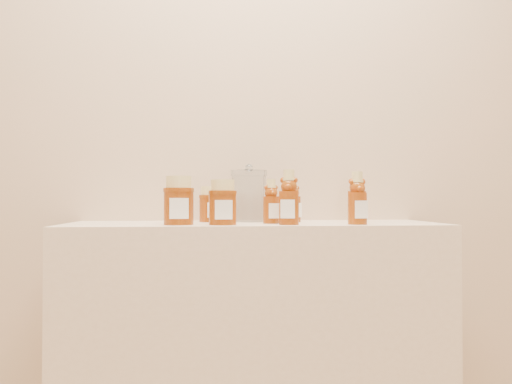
{
  "coord_description": "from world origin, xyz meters",
  "views": [
    {
      "loc": [
        -0.14,
        -0.07,
        0.98
      ],
      "look_at": [
        0.0,
        1.52,
        1.0
      ],
      "focal_mm": 35.0,
      "sensor_mm": 36.0,
      "label": 1
    }
  ],
  "objects_px": {
    "bear_bottle_back_left": "(271,198)",
    "honey_jar_left": "(179,200)",
    "glass_canister": "(249,194)",
    "display_table": "(254,362)",
    "bear_bottle_front_left": "(289,194)"
  },
  "relations": [
    {
      "from": "honey_jar_left",
      "to": "glass_canister",
      "type": "relative_size",
      "value": 0.76
    },
    {
      "from": "glass_canister",
      "to": "honey_jar_left",
      "type": "bearing_deg",
      "value": -139.93
    },
    {
      "from": "bear_bottle_back_left",
      "to": "bear_bottle_front_left",
      "type": "xyz_separation_m",
      "value": [
        0.04,
        -0.08,
        0.01
      ]
    },
    {
      "from": "display_table",
      "to": "honey_jar_left",
      "type": "relative_size",
      "value": 8.19
    },
    {
      "from": "glass_canister",
      "to": "display_table",
      "type": "bearing_deg",
      "value": -83.57
    },
    {
      "from": "bear_bottle_back_left",
      "to": "honey_jar_left",
      "type": "height_order",
      "value": "bear_bottle_back_left"
    },
    {
      "from": "bear_bottle_front_left",
      "to": "bear_bottle_back_left",
      "type": "bearing_deg",
      "value": 134.52
    },
    {
      "from": "display_table",
      "to": "honey_jar_left",
      "type": "bearing_deg",
      "value": -157.62
    },
    {
      "from": "glass_canister",
      "to": "bear_bottle_front_left",
      "type": "bearing_deg",
      "value": -64.78
    },
    {
      "from": "bear_bottle_back_left",
      "to": "bear_bottle_front_left",
      "type": "height_order",
      "value": "bear_bottle_front_left"
    },
    {
      "from": "bear_bottle_front_left",
      "to": "honey_jar_left",
      "type": "relative_size",
      "value": 1.28
    },
    {
      "from": "bear_bottle_front_left",
      "to": "honey_jar_left",
      "type": "bearing_deg",
      "value": -169.14
    },
    {
      "from": "display_table",
      "to": "glass_canister",
      "type": "relative_size",
      "value": 6.25
    },
    {
      "from": "display_table",
      "to": "honey_jar_left",
      "type": "height_order",
      "value": "honey_jar_left"
    },
    {
      "from": "bear_bottle_back_left",
      "to": "glass_canister",
      "type": "height_order",
      "value": "glass_canister"
    }
  ]
}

